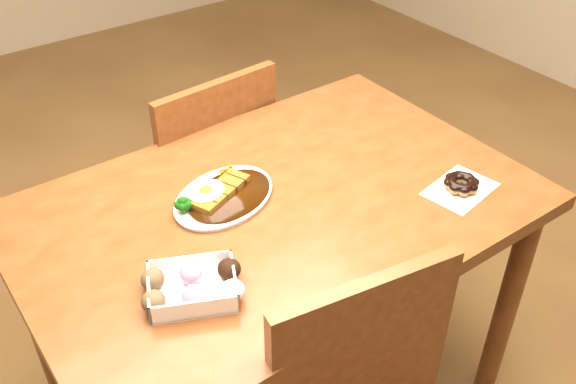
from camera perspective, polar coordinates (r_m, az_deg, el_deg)
table at (r=1.58m, az=-0.95°, el=-3.76°), size 1.20×0.80×0.75m
chair_far at (r=2.08m, az=-7.74°, el=1.19°), size 0.45×0.45×0.87m
katsu_curry_plate at (r=1.52m, az=-5.93°, el=-0.29°), size 0.32×0.27×0.05m
donut_box at (r=1.29m, az=-8.49°, el=-8.24°), size 0.21×0.19×0.05m
pon_de_ring at (r=1.60m, az=15.14°, el=0.71°), size 0.19×0.15×0.03m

